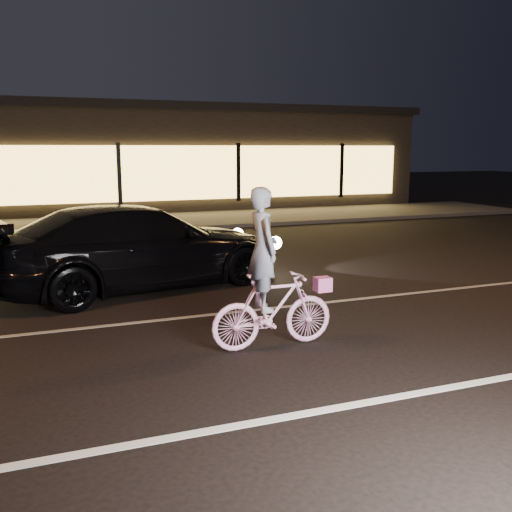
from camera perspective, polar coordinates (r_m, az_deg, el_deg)
name	(u,v)px	position (r m, az deg, el deg)	size (l,w,h in m)	color
ground	(288,355)	(7.13, 3.19, -9.88)	(90.00, 90.00, 0.00)	black
lane_stripe_near	(349,406)	(5.90, 9.32, -14.54)	(60.00, 0.12, 0.01)	silver
lane_stripe_far	(235,312)	(8.89, -2.08, -5.62)	(60.00, 0.10, 0.01)	gray
sidewalk	(129,223)	(19.43, -12.62, 3.25)	(30.00, 4.00, 0.12)	#383533
storefront	(105,157)	(25.20, -14.84, 9.57)	(25.40, 8.42, 4.20)	black
cyclist	(270,292)	(7.18, 1.44, -3.61)	(1.63, 0.56, 2.05)	#EB4DA2
sedan	(140,247)	(10.48, -11.54, 0.91)	(5.57, 3.24, 1.52)	black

